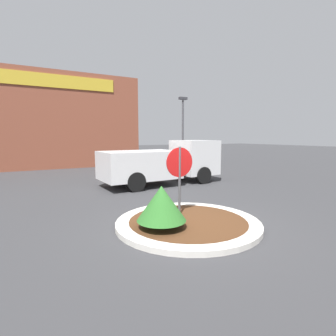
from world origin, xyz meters
TOP-DOWN VIEW (x-y plane):
  - ground_plane at (0.00, 0.00)m, footprint 120.00×120.00m
  - traffic_island at (0.00, 0.00)m, footprint 3.77×3.77m
  - stop_sign at (0.08, 0.56)m, footprint 0.82×0.07m
  - island_shrub at (-0.86, -0.16)m, footprint 1.19×1.19m
  - utility_truck at (2.26, 5.69)m, footprint 5.97×2.45m
  - storefront_building at (-2.25, 17.50)m, footprint 13.61×6.07m
  - light_pole at (7.97, 13.16)m, footprint 0.70×0.30m

SIDE VIEW (x-z plane):
  - ground_plane at x=0.00m, z-range 0.00..0.00m
  - traffic_island at x=0.00m, z-range 0.00..0.13m
  - island_shrub at x=-0.86m, z-range 0.23..1.25m
  - utility_truck at x=2.26m, z-range 0.02..2.15m
  - stop_sign at x=0.08m, z-range 0.40..2.44m
  - light_pole at x=7.97m, z-range 0.54..6.07m
  - storefront_building at x=-2.25m, z-range 0.00..6.94m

